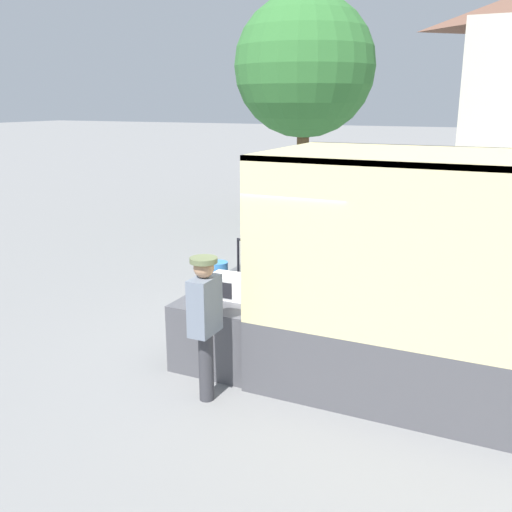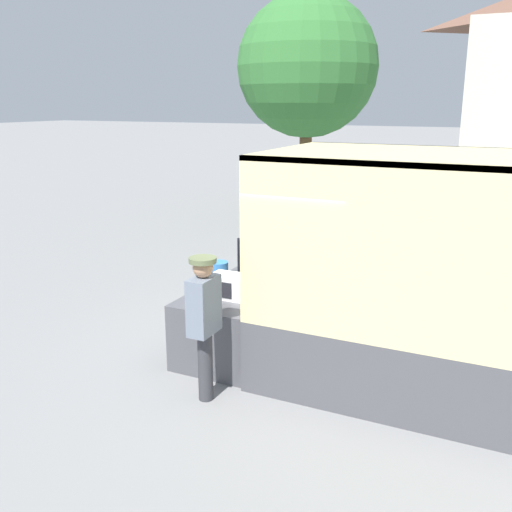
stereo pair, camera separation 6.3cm
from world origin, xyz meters
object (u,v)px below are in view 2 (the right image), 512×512
object	(u,v)px
orange_bucket	(219,273)
worker_person	(204,314)
portable_generator	(265,263)
street_tree	(307,67)
microwave	(230,286)

from	to	relation	value
orange_bucket	worker_person	bearing A→B (deg)	-66.66
portable_generator	orange_bucket	xyz separation A→B (m)	(-0.50, -0.55, -0.07)
portable_generator	street_tree	world-z (taller)	street_tree
microwave	orange_bucket	size ratio (longest dim) A/B	1.63
street_tree	orange_bucket	bearing A→B (deg)	-76.94
microwave	portable_generator	size ratio (longest dim) A/B	0.78
microwave	street_tree	size ratio (longest dim) A/B	0.08
orange_bucket	microwave	bearing A→B (deg)	-46.63
portable_generator	orange_bucket	distance (m)	0.75
orange_bucket	street_tree	size ratio (longest dim) A/B	0.05
microwave	orange_bucket	bearing A→B (deg)	133.37
worker_person	orange_bucket	bearing A→B (deg)	113.34
microwave	portable_generator	xyz separation A→B (m)	(0.07, 1.00, 0.08)
microwave	street_tree	world-z (taller)	street_tree
orange_bucket	worker_person	xyz separation A→B (m)	(0.67, -1.56, 0.01)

